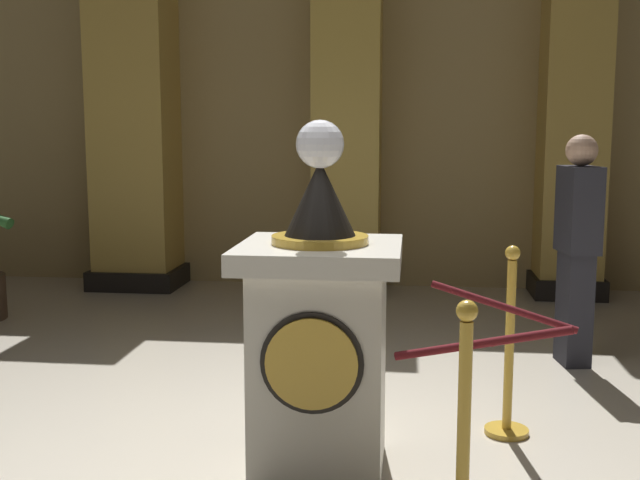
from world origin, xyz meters
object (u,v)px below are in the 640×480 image
at_px(stanchion_near, 462,479).
at_px(bystander_guest, 577,245).
at_px(stanchion_far, 509,369).
at_px(pedestal_clock, 320,336).

relative_size(stanchion_near, bystander_guest, 0.65).
bearing_deg(bystander_guest, stanchion_far, -114.18).
distance_m(pedestal_clock, stanchion_near, 1.07).
distance_m(pedestal_clock, bystander_guest, 2.51).
relative_size(pedestal_clock, stanchion_near, 1.62).
xyz_separation_m(stanchion_near, stanchion_far, (0.33, 1.38, -0.00)).
height_order(pedestal_clock, stanchion_far, pedestal_clock).
bearing_deg(stanchion_far, stanchion_near, -103.55).
bearing_deg(stanchion_far, pedestal_clock, -149.37).
bearing_deg(pedestal_clock, stanchion_far, 30.63).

